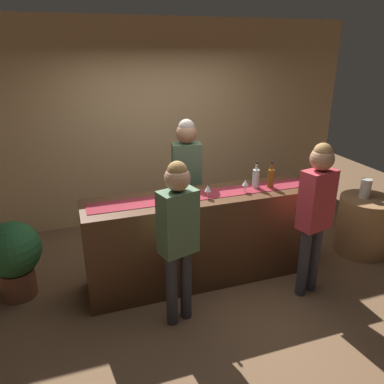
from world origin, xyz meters
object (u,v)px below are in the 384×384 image
wine_glass_mid_counter (245,183)px  customer_browsing (178,229)px  customer_sipping (316,205)px  round_side_table (364,225)px  bartender (187,174)px  potted_plant_tall (13,255)px  wine_bottle_amber (271,178)px  vase_on_side_table (366,188)px  wine_glass_near_customer (208,189)px  wine_bottle_clear (256,178)px  wine_bottle_green (177,190)px

wine_glass_mid_counter → customer_browsing: (-0.93, -0.54, -0.14)m
customer_sipping → round_side_table: customer_sipping is taller
bartender → customer_sipping: 1.55m
potted_plant_tall → wine_bottle_amber: bearing=-7.2°
customer_browsing → vase_on_side_table: 2.68m
wine_glass_near_customer → wine_bottle_amber: bearing=5.1°
customer_sipping → round_side_table: bearing=10.4°
wine_bottle_clear → wine_bottle_amber: (0.16, -0.05, 0.00)m
wine_bottle_amber → customer_browsing: bearing=-155.4°
wine_bottle_amber → round_side_table: 1.59m
wine_bottle_green → customer_browsing: 0.60m
wine_bottle_clear → potted_plant_tall: (-2.62, 0.30, -0.65)m
wine_bottle_amber → wine_glass_mid_counter: (-0.33, -0.04, -0.01)m
wine_bottle_clear → wine_bottle_green: bearing=-175.5°
bartender → vase_on_side_table: 2.24m
wine_bottle_green → wine_glass_near_customer: wine_bottle_green is taller
customer_browsing → round_side_table: (2.65, 0.50, -0.62)m
wine_glass_near_customer → vase_on_side_table: (2.14, 0.05, -0.28)m
bartender → potted_plant_tall: bearing=16.6°
wine_bottle_amber → potted_plant_tall: (-2.78, 0.35, -0.65)m
wine_bottle_clear → customer_browsing: 1.28m
potted_plant_tall → customer_browsing: bearing=-31.6°
wine_bottle_clear → vase_on_side_table: 1.54m
customer_browsing → vase_on_side_table: customer_browsing is taller
vase_on_side_table → wine_glass_mid_counter: bearing=-179.4°
wine_bottle_amber → wine_glass_near_customer: bearing=-174.9°
bartender → customer_sipping: bartender is taller
wine_glass_mid_counter → potted_plant_tall: size_ratio=0.17×
wine_glass_near_customer → customer_sipping: customer_sipping is taller
wine_bottle_green → wine_glass_mid_counter: wine_bottle_green is taller
wine_bottle_green → customer_browsing: (-0.16, -0.56, -0.15)m
customer_sipping → potted_plant_tall: (-2.95, 0.95, -0.53)m
wine_bottle_clear → wine_bottle_amber: same height
bartender → customer_sipping: size_ratio=1.04×
customer_sipping → vase_on_side_table: size_ratio=6.95×
customer_browsing → wine_glass_mid_counter: bearing=14.4°
wine_glass_mid_counter → wine_bottle_amber: bearing=6.7°
wine_bottle_green → wine_glass_near_customer: bearing=-8.7°
wine_glass_near_customer → round_side_table: wine_glass_near_customer is taller
potted_plant_tall → wine_glass_near_customer: bearing=-11.9°
wine_glass_mid_counter → customer_sipping: size_ratio=0.09×
round_side_table → vase_on_side_table: 0.49m
wine_bottle_amber → potted_plant_tall: size_ratio=0.35×
wine_bottle_amber → customer_browsing: customer_browsing is taller
wine_bottle_amber → customer_sipping: bearing=-73.3°
wine_bottle_clear → round_side_table: size_ratio=0.41×
bartender → wine_glass_mid_counter: bearing=133.9°
wine_glass_mid_counter → bartender: size_ratio=0.08×
customer_sipping → wine_bottle_amber: bearing=93.7°
wine_bottle_green → vase_on_side_table: size_ratio=1.26×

